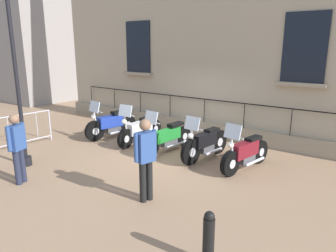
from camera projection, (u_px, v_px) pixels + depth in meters
name	position (u px, v px, depth m)	size (l,w,h in m)	color
ground_plane	(166.00, 152.00, 9.46)	(60.00, 60.00, 0.00)	#9E7A5B
building_facade	(213.00, 20.00, 10.56)	(0.82, 13.99, 8.02)	tan
motorcycle_blue	(111.00, 124.00, 10.89)	(1.99, 0.78, 1.34)	black
motorcycle_white	(140.00, 130.00, 10.28)	(2.14, 0.59, 1.37)	black
motorcycle_green	(167.00, 138.00, 9.48)	(2.11, 0.58, 1.34)	black
motorcycle_black	(205.00, 143.00, 8.79)	(2.00, 0.60, 1.32)	black
motorcycle_maroon	(245.00, 153.00, 8.08)	(1.95, 0.67, 1.30)	black
lamppost	(12.00, 37.00, 7.63)	(0.39, 0.39, 5.25)	black
crowd_barrier	(16.00, 130.00, 9.77)	(2.28, 0.25, 1.05)	#B7B7BF
bollard	(209.00, 238.00, 4.52)	(0.17, 0.17, 0.86)	black
pedestrian_standing	(146.00, 156.00, 6.29)	(0.52, 0.31, 1.73)	black
pedestrian_walking	(17.00, 145.00, 7.13)	(0.50, 0.33, 1.64)	#23283D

